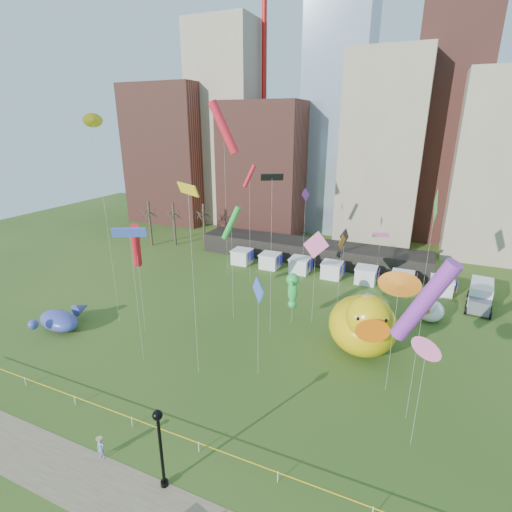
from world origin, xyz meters
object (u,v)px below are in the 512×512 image
at_px(big_duck, 364,323).
at_px(box_truck, 480,295).
at_px(small_duck, 430,310).
at_px(seahorse_green, 293,288).
at_px(whale_inflatable, 60,320).
at_px(seahorse_purple, 368,307).
at_px(woman, 101,448).
at_px(lamppost, 160,440).

bearing_deg(big_duck, box_truck, 37.72).
height_order(big_duck, small_duck, big_duck).
distance_m(seahorse_green, box_truck, 24.90).
bearing_deg(seahorse_green, box_truck, 28.11).
bearing_deg(whale_inflatable, seahorse_purple, 28.37).
height_order(small_duck, seahorse_green, seahorse_green).
xyz_separation_m(box_truck, woman, (-26.35, -37.42, -0.66)).
bearing_deg(whale_inflatable, big_duck, 22.91).
bearing_deg(small_duck, lamppost, -94.63).
distance_m(big_duck, seahorse_green, 8.99).
height_order(seahorse_green, lamppost, seahorse_green).
xyz_separation_m(whale_inflatable, woman, (17.60, -11.75, -0.27)).
xyz_separation_m(seahorse_green, box_truck, (20.43, 13.93, -2.97)).
bearing_deg(box_truck, small_duck, -123.42).
height_order(small_duck, box_truck, small_duck).
distance_m(lamppost, box_truck, 42.99).
bearing_deg(lamppost, seahorse_purple, 69.60).
bearing_deg(seahorse_purple, seahorse_green, -170.68).
bearing_deg(seahorse_green, lamppost, -97.67).
xyz_separation_m(small_duck, woman, (-20.58, -30.58, -0.57)).
height_order(seahorse_purple, whale_inflatable, seahorse_purple).
bearing_deg(small_duck, woman, -102.04).
distance_m(small_duck, box_truck, 8.95).
distance_m(big_duck, woman, 25.33).
bearing_deg(woman, big_duck, 51.65).
height_order(small_duck, seahorse_purple, seahorse_purple).
bearing_deg(small_duck, box_truck, 71.75).
xyz_separation_m(small_duck, seahorse_purple, (-6.33, -6.56, 2.15)).
distance_m(big_duck, box_truck, 20.65).
height_order(big_duck, seahorse_green, big_duck).
relative_size(big_duck, seahorse_purple, 1.97).
relative_size(small_duck, seahorse_purple, 0.86).
relative_size(big_duck, box_truck, 1.42).
height_order(big_duck, lamppost, big_duck).
xyz_separation_m(small_duck, seahorse_green, (-14.65, -7.08, 3.05)).
height_order(whale_inflatable, woman, whale_inflatable).
height_order(whale_inflatable, box_truck, box_truck).
relative_size(big_duck, woman, 6.16).
relative_size(big_duck, lamppost, 1.67).
relative_size(seahorse_purple, whale_inflatable, 0.72).
bearing_deg(whale_inflatable, small_duck, 33.54).
relative_size(lamppost, woman, 3.68).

